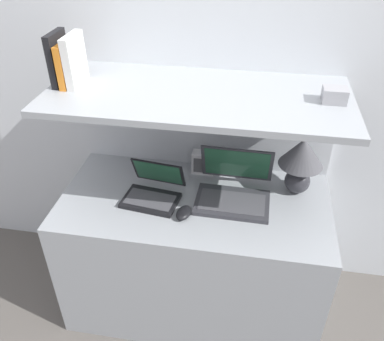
{
  "coord_description": "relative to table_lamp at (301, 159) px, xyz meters",
  "views": [
    {
      "loc": [
        0.24,
        -1.17,
        1.95
      ],
      "look_at": [
        -0.01,
        0.32,
        0.9
      ],
      "focal_mm": 38.0,
      "sensor_mm": 36.0,
      "label": 1
    }
  ],
  "objects": [
    {
      "name": "shelf",
      "position": [
        -0.48,
        -0.09,
        0.32
      ],
      "size": [
        1.28,
        0.57,
        0.03
      ],
      "color": "#999EA3",
      "rests_on": "back_riser"
    },
    {
      "name": "shelf_gadget",
      "position": [
        0.07,
        -0.09,
        0.36
      ],
      "size": [
        0.09,
        0.08,
        0.06
      ],
      "color": "#99999E",
      "rests_on": "shelf"
    },
    {
      "name": "laptop_large",
      "position": [
        -0.3,
        -0.1,
        -0.14
      ],
      "size": [
        0.35,
        0.32,
        0.23
      ],
      "color": "#333338",
      "rests_on": "desk"
    },
    {
      "name": "back_riser",
      "position": [
        -0.48,
        0.18,
        -0.3
      ],
      "size": [
        1.28,
        0.04,
        1.22
      ],
      "color": "silver",
      "rests_on": "ground_plane"
    },
    {
      "name": "router_box",
      "position": [
        -0.47,
        0.09,
        -0.13
      ],
      "size": [
        0.11,
        0.07,
        0.12
      ],
      "color": "white",
      "rests_on": "desk"
    },
    {
      "name": "desk",
      "position": [
        -0.48,
        -0.16,
        -0.55
      ],
      "size": [
        1.28,
        0.64,
        0.73
      ],
      "color": "#999EA3",
      "rests_on": "ground_plane"
    },
    {
      "name": "table_lamp",
      "position": [
        0.0,
        0.0,
        0.0
      ],
      "size": [
        0.21,
        0.21,
        0.3
      ],
      "color": "#2D2D33",
      "rests_on": "desk"
    },
    {
      "name": "computer_mouse",
      "position": [
        -0.51,
        -0.28,
        -0.17
      ],
      "size": [
        0.08,
        0.11,
        0.04
      ],
      "color": "black",
      "rests_on": "desk"
    },
    {
      "name": "book_orange",
      "position": [
        -1.04,
        -0.09,
        0.43
      ],
      "size": [
        0.03,
        0.17,
        0.18
      ],
      "color": "orange",
      "rests_on": "shelf"
    },
    {
      "name": "laptop_small",
      "position": [
        -0.68,
        -0.17,
        -0.15
      ],
      "size": [
        0.28,
        0.27,
        0.17
      ],
      "color": "black",
      "rests_on": "desk"
    },
    {
      "name": "wall_back",
      "position": [
        -0.48,
        0.22,
        0.29
      ],
      "size": [
        6.0,
        0.05,
        2.4
      ],
      "color": "silver",
      "rests_on": "ground_plane"
    },
    {
      "name": "book_black",
      "position": [
        -1.08,
        -0.09,
        0.44
      ],
      "size": [
        0.03,
        0.15,
        0.22
      ],
      "color": "black",
      "rests_on": "shelf"
    },
    {
      "name": "book_white",
      "position": [
        -1.0,
        -0.09,
        0.44
      ],
      "size": [
        0.04,
        0.17,
        0.21
      ],
      "color": "silver",
      "rests_on": "shelf"
    }
  ]
}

